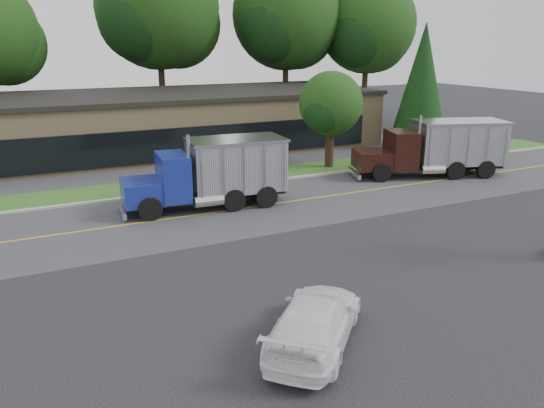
{
  "coord_description": "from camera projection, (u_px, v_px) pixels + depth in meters",
  "views": [
    {
      "loc": [
        -8.36,
        -14.23,
        7.93
      ],
      "look_at": [
        0.37,
        3.78,
        1.8
      ],
      "focal_mm": 35.0,
      "sensor_mm": 36.0,
      "label": 1
    }
  ],
  "objects": [
    {
      "name": "tree_verge",
      "position": [
        331.0,
        107.0,
        34.05
      ],
      "size": [
        4.35,
        4.1,
        6.21
      ],
      "color": "#382619",
      "rests_on": "ground"
    },
    {
      "name": "tree_far_e",
      "position": [
        368.0,
        30.0,
        52.23
      ],
      "size": [
        10.01,
        9.42,
        14.28
      ],
      "color": "#382619",
      "rests_on": "ground"
    },
    {
      "name": "dump_truck_maroon",
      "position": [
        438.0,
        147.0,
        32.37
      ],
      "size": [
        9.42,
        5.26,
        3.36
      ],
      "rotation": [
        0.0,
        0.0,
        2.82
      ],
      "color": "black",
      "rests_on": "ground"
    },
    {
      "name": "rally_car",
      "position": [
        315.0,
        321.0,
        14.36
      ],
      "size": [
        4.75,
        4.82,
        1.4
      ],
      "primitive_type": "imported",
      "rotation": [
        0.0,
        0.0,
        2.37
      ],
      "color": "white",
      "rests_on": "ground"
    },
    {
      "name": "dump_truck_blue",
      "position": [
        215.0,
        171.0,
        26.21
      ],
      "size": [
        8.24,
        3.27,
        3.36
      ],
      "rotation": [
        0.0,
        0.0,
        3.06
      ],
      "color": "black",
      "rests_on": "ground"
    },
    {
      "name": "ground",
      "position": [
        310.0,
        285.0,
        18.05
      ],
      "size": [
        140.0,
        140.0,
        0.0
      ],
      "primitive_type": "plane",
      "color": "#35353B",
      "rests_on": "ground"
    },
    {
      "name": "curb",
      "position": [
        192.0,
        191.0,
        29.41
      ],
      "size": [
        60.0,
        0.3,
        0.12
      ],
      "primitive_type": "cube",
      "color": "#9E9E99",
      "rests_on": "ground"
    },
    {
      "name": "strip_mall",
      "position": [
        165.0,
        123.0,
        40.67
      ],
      "size": [
        32.0,
        12.0,
        4.0
      ],
      "primitive_type": "cube",
      "color": "tan",
      "rests_on": "ground"
    },
    {
      "name": "center_line",
      "position": [
        218.0,
        212.0,
        25.8
      ],
      "size": [
        60.0,
        0.12,
        0.01
      ],
      "primitive_type": "cube",
      "color": "gold",
      "rests_on": "ground"
    },
    {
      "name": "evergreen_right",
      "position": [
        422.0,
        80.0,
        40.36
      ],
      "size": [
        4.16,
        4.16,
        9.45
      ],
      "color": "#382619",
      "rests_on": "ground"
    },
    {
      "name": "far_parking",
      "position": [
        161.0,
        166.0,
        35.26
      ],
      "size": [
        60.0,
        7.0,
        0.02
      ],
      "primitive_type": "cube",
      "color": "#515156",
      "rests_on": "ground"
    },
    {
      "name": "tree_far_d",
      "position": [
        287.0,
        21.0,
        50.41
      ],
      "size": [
        10.85,
        10.21,
        15.48
      ],
      "color": "#382619",
      "rests_on": "ground"
    },
    {
      "name": "grass_verge",
      "position": [
        183.0,
        184.0,
        30.96
      ],
      "size": [
        60.0,
        3.4,
        0.03
      ],
      "primitive_type": "cube",
      "color": "#276121",
      "rests_on": "ground"
    },
    {
      "name": "road",
      "position": [
        218.0,
        212.0,
        25.8
      ],
      "size": [
        60.0,
        8.0,
        0.02
      ],
      "primitive_type": "cube",
      "color": "#515156",
      "rests_on": "ground"
    },
    {
      "name": "tree_far_c",
      "position": [
        159.0,
        13.0,
        46.13
      ],
      "size": [
        11.36,
        10.69,
        16.21
      ],
      "color": "#382619",
      "rests_on": "ground"
    }
  ]
}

